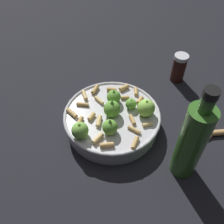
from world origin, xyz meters
TOP-DOWN VIEW (x-y plane):
  - ground_plane at (0.00, 0.00)m, footprint 2.40×2.40m
  - cooking_pan at (-0.00, 0.00)m, footprint 0.25×0.25m
  - pepper_shaker at (-0.12, -0.25)m, footprint 0.04×0.04m
  - olive_oil_bottle at (-0.20, 0.06)m, footprint 0.06×0.06m

SIDE VIEW (x-z plane):
  - ground_plane at x=0.00m, z-range 0.00..0.00m
  - cooking_pan at x=0.00m, z-range -0.02..0.08m
  - pepper_shaker at x=-0.12m, z-range 0.00..0.09m
  - olive_oil_bottle at x=-0.20m, z-range -0.02..0.23m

